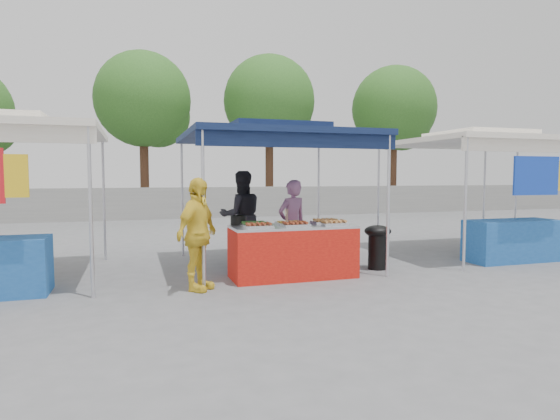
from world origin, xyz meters
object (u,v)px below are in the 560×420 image
object	(u,v)px
helper_man	(241,216)
customer_person	(197,234)
wok_burner	(377,243)
vendor_woman	(292,224)
cooking_pot	(238,220)
vendor_table	(293,251)

from	to	relation	value
helper_man	customer_person	world-z (taller)	helper_man
wok_burner	helper_man	xyz separation A→B (m)	(-2.11, 1.55, 0.41)
vendor_woman	wok_burner	bearing A→B (deg)	140.43
cooking_pot	wok_burner	size ratio (longest dim) A/B	0.33
vendor_table	vendor_woman	size ratio (longest dim) A/B	1.27
vendor_woman	helper_man	bearing A→B (deg)	-73.70
vendor_table	cooking_pot	bearing A→B (deg)	157.44
vendor_table	customer_person	distance (m)	1.68
helper_man	vendor_table	bearing A→B (deg)	104.14
wok_burner	customer_person	bearing A→B (deg)	-149.79
vendor_table	wok_burner	xyz separation A→B (m)	(1.65, 0.19, 0.04)
vendor_table	customer_person	bearing A→B (deg)	-165.87
cooking_pot	customer_person	bearing A→B (deg)	-135.80
vendor_woman	customer_person	xyz separation A→B (m)	(-1.82, -1.13, 0.03)
helper_man	customer_person	size ratio (longest dim) A/B	1.07
vendor_woman	customer_person	bearing A→B (deg)	13.37
wok_burner	helper_man	distance (m)	2.65
wok_burner	vendor_table	bearing A→B (deg)	-153.54
cooking_pot	wok_burner	bearing A→B (deg)	-3.53
cooking_pot	wok_burner	distance (m)	2.52
wok_burner	customer_person	size ratio (longest dim) A/B	0.48
wok_burner	vendor_woman	distance (m)	1.54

